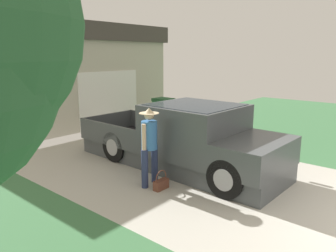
# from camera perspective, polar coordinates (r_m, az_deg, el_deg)

# --- Properties ---
(pickup_truck) EXTENTS (2.12, 5.56, 1.62)m
(pickup_truck) POSITION_cam_1_polar(r_m,az_deg,el_deg) (7.89, 3.98, -2.58)
(pickup_truck) COLOR #45494C
(pickup_truck) RESTS_ON ground
(person_with_hat) EXTENTS (0.51, 0.42, 1.69)m
(person_with_hat) POSITION_cam_1_polar(r_m,az_deg,el_deg) (6.84, -3.30, -2.70)
(person_with_hat) COLOR navy
(person_with_hat) RESTS_ON ground
(handbag) EXTENTS (0.36, 0.14, 0.42)m
(handbag) POSITION_cam_1_polar(r_m,az_deg,el_deg) (6.87, -1.23, -10.08)
(handbag) COLOR brown
(handbag) RESTS_ON ground
(house_with_garage) EXTENTS (8.67, 6.77, 3.94)m
(house_with_garage) POSITION_cam_1_polar(r_m,az_deg,el_deg) (14.86, -21.50, 8.64)
(house_with_garage) COLOR #B6B2A1
(house_with_garage) RESTS_ON ground
(wheeled_trash_bin) EXTENTS (0.60, 0.72, 1.12)m
(wheeled_trash_bin) POSITION_cam_1_polar(r_m,az_deg,el_deg) (12.58, -0.82, 2.59)
(wheeled_trash_bin) COLOR #286B38
(wheeled_trash_bin) RESTS_ON ground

